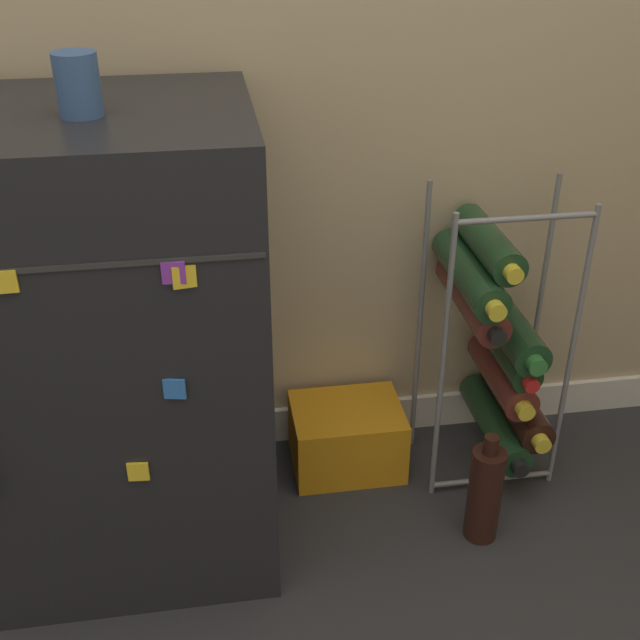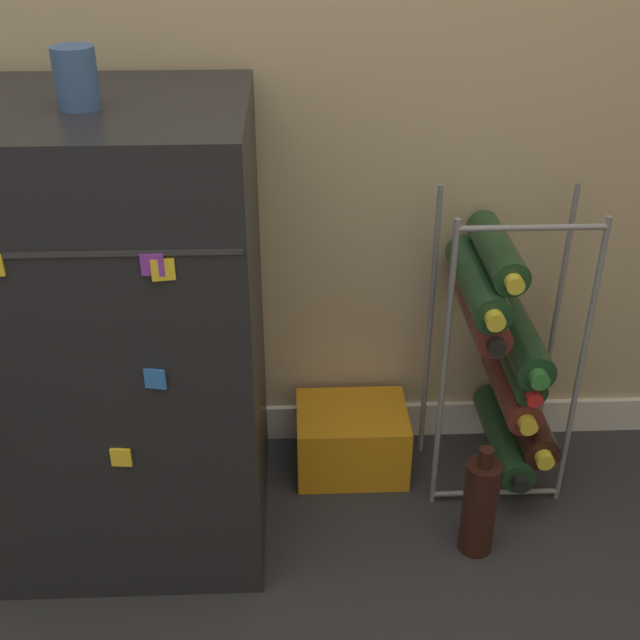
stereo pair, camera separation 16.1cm
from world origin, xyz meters
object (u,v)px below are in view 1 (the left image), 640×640
Objects in this scene: wine_rack at (496,342)px; soda_box at (347,437)px; loose_bottle_floor at (485,493)px; mini_fridge at (119,349)px; fridge_top_cup at (78,85)px.

wine_rack reaches higher than soda_box.
wine_rack is 2.63× the size of loose_bottle_floor.
wine_rack is 0.33m from loose_bottle_floor.
mini_fridge is 3.56× the size of soda_box.
soda_box is at bearing 131.34° from loose_bottle_floor.
fridge_top_cup is (-0.79, -0.13, 0.62)m from wine_rack.
wine_rack reaches higher than loose_bottle_floor.
loose_bottle_floor is (0.71, -0.13, -0.34)m from mini_fridge.
loose_bottle_floor is at bearing -109.31° from wine_rack.
soda_box is at bearing 172.32° from wine_rack.
mini_fridge reaches higher than soda_box.
fridge_top_cup is at bearing -87.67° from mini_fridge.
mini_fridge reaches higher than wine_rack.
wine_rack is 7.03× the size of fridge_top_cup.
mini_fridge reaches higher than loose_bottle_floor.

